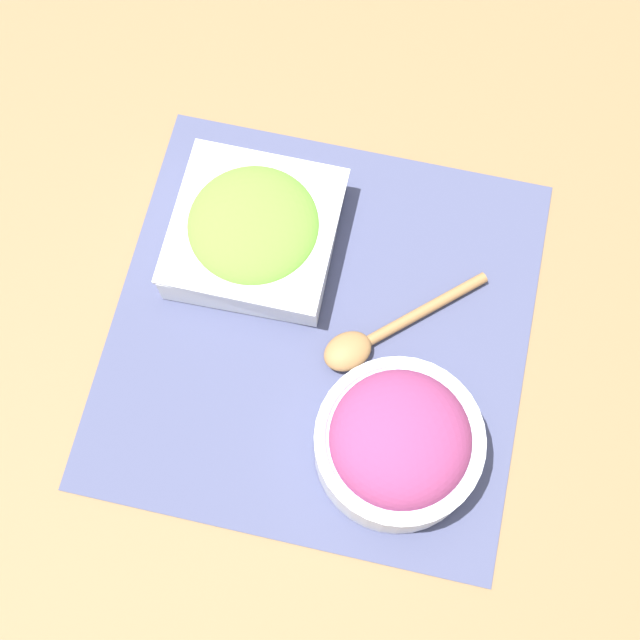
{
  "coord_description": "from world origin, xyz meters",
  "views": [
    {
      "loc": [
        0.07,
        -0.3,
        0.91
      ],
      "look_at": [
        0.0,
        0.0,
        0.03
      ],
      "focal_mm": 50.0,
      "sensor_mm": 36.0,
      "label": 1
    }
  ],
  "objects": [
    {
      "name": "ground_plane",
      "position": [
        0.0,
        0.0,
        0.0
      ],
      "size": [
        3.0,
        3.0,
        0.0
      ],
      "primitive_type": "plane",
      "color": "olive"
    },
    {
      "name": "placemat",
      "position": [
        0.0,
        0.0,
        0.0
      ],
      "size": [
        0.45,
        0.45,
        0.0
      ],
      "color": "#474C70",
      "rests_on": "ground_plane"
    },
    {
      "name": "lettuce_bowl",
      "position": [
        -0.09,
        0.09,
        0.03
      ],
      "size": [
        0.18,
        0.18,
        0.06
      ],
      "color": "white",
      "rests_on": "placemat"
    },
    {
      "name": "onion_bowl",
      "position": [
        0.1,
        -0.11,
        0.05
      ],
      "size": [
        0.17,
        0.17,
        0.1
      ],
      "color": "silver",
      "rests_on": "placemat"
    },
    {
      "name": "wooden_spoon",
      "position": [
        0.06,
        -0.0,
        0.01
      ],
      "size": [
        0.17,
        0.16,
        0.02
      ],
      "color": "#9E7042",
      "rests_on": "placemat"
    }
  ]
}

